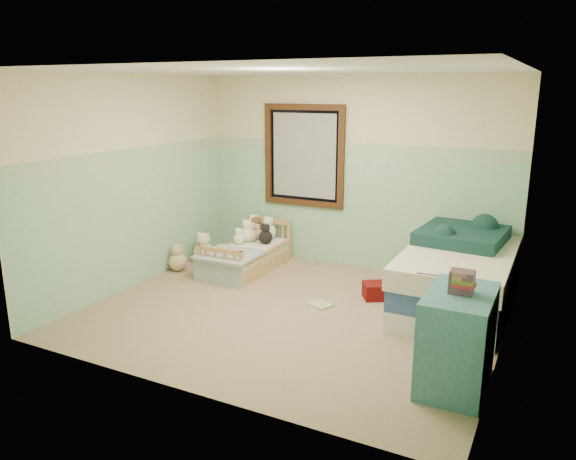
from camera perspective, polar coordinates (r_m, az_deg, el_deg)
The scene contains 31 objects.
floor at distance 5.98m, azimuth 0.35°, elevation -8.57°, with size 4.20×3.60×0.02m, color #92795C.
ceiling at distance 5.50m, azimuth 0.39°, elevation 16.35°, with size 4.20×3.60×0.02m, color white.
wall_back at distance 7.23m, azimuth 6.80°, elevation 5.79°, with size 4.20×0.04×2.50m, color beige.
wall_front at distance 4.11m, azimuth -10.92°, elevation -1.00°, with size 4.20×0.04×2.50m, color beige.
wall_left at distance 6.79m, azimuth -15.74°, elevation 4.79°, with size 0.04×3.60×2.50m, color beige.
wall_right at distance 5.05m, azimuth 22.22°, elevation 1.04°, with size 0.04×3.60×2.50m, color beige.
wainscot_mint at distance 7.31m, azimuth 6.64°, elevation 1.90°, with size 4.20×0.01×1.50m, color #7FBA8F.
border_strip at distance 7.18m, azimuth 6.83°, elevation 8.34°, with size 4.20×0.01×0.15m, color #58855F.
window_frame at distance 7.44m, azimuth 1.63°, elevation 7.68°, with size 1.16×0.06×1.36m, color #3D200E.
window_blinds at distance 7.45m, azimuth 1.66°, elevation 7.69°, with size 0.92×0.01×1.12m, color #B2B2B0.
toddler_bed_frame at distance 7.34m, azimuth -4.26°, elevation -3.36°, with size 0.66×1.32×0.17m, color #C27643.
toddler_mattress at distance 7.30m, azimuth -4.28°, elevation -2.28°, with size 0.60×1.27×0.12m, color white.
patchwork_quilt at distance 6.95m, azimuth -6.05°, elevation -2.55°, with size 0.72×0.66×0.03m, color #7091C9.
plush_bed_brown at distance 7.75m, azimuth -3.35°, elevation -0.04°, with size 0.20×0.20×0.20m, color brown.
plush_bed_white at distance 7.65m, azimuth -2.05°, elevation -0.17°, with size 0.22×0.22×0.22m, color white.
plush_bed_tan at distance 7.54m, azimuth -3.86°, elevation -0.52°, with size 0.19×0.19×0.19m, color #D7B687.
plush_bed_dark at distance 7.43m, azimuth -2.33°, elevation -0.73°, with size 0.19×0.19×0.19m, color black.
plush_floor_cream at distance 7.64m, azimuth -8.69°, elevation -2.33°, with size 0.29×0.29×0.29m, color white.
plush_floor_tan at distance 7.37m, azimuth -11.34°, elevation -3.26°, with size 0.24×0.24×0.24m, color #D7B687.
twin_bed_frame at distance 6.37m, azimuth 17.13°, elevation -6.58°, with size 1.04×2.08×0.22m, color silver.
twin_boxspring at distance 6.30m, azimuth 17.28°, elevation -4.71°, with size 1.04×2.08×0.22m, color navy.
twin_mattress at distance 6.23m, azimuth 17.43°, elevation -2.80°, with size 1.08×2.12×0.22m, color #F4E7CB.
teal_blanket at distance 6.48m, azimuth 17.57°, elevation -0.51°, with size 0.88×0.94×0.14m, color #153837.
dresser at distance 4.64m, azimuth 17.10°, elevation -10.81°, with size 0.50×0.80×0.80m, color #2D6671.
book_stack at distance 4.45m, azimuth 17.54°, elevation -5.15°, with size 0.18×0.14×0.18m, color brown.
red_pillow at distance 6.39m, azimuth 9.14°, elevation -6.22°, with size 0.29×0.25×0.18m, color #9D0D09.
floor_book at distance 6.15m, azimuth 3.34°, elevation -7.70°, with size 0.25×0.19×0.02m, color #F0E843.
extra_plush_0 at distance 7.66m, azimuth -3.28°, elevation -0.42°, with size 0.15×0.15×0.15m, color #D7B687.
extra_plush_1 at distance 7.43m, azimuth -5.12°, elevation -0.90°, with size 0.15×0.15×0.15m, color white.
extra_plush_2 at distance 7.54m, azimuth -4.23°, elevation -0.44°, with size 0.21×0.21×0.21m, color white.
extra_plush_3 at distance 7.79m, azimuth -3.49°, elevation 0.09°, with size 0.21×0.21×0.21m, color white.
Camera 1 is at (2.46, -4.92, 2.33)m, focal length 34.37 mm.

